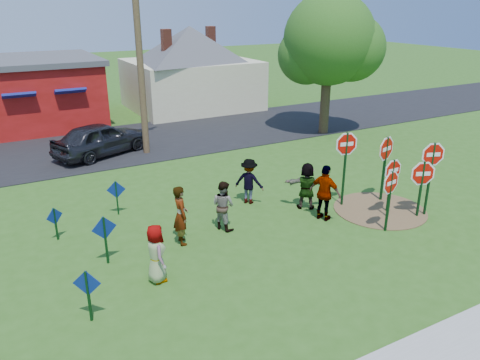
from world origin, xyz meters
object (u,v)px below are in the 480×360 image
object	(u,v)px
stop_sign_a	(390,188)
stop_sign_b	(346,151)
person_b	(181,215)
stop_sign_c	(432,162)
utility_pole	(139,42)
stop_sign_d	(386,153)
person_a	(156,254)
leafy_tree	(331,44)
suv	(101,139)

from	to	relation	value
stop_sign_a	stop_sign_b	xyz separation A→B (m)	(0.10, 2.24, 0.58)
stop_sign_a	person_b	distance (m)	6.50
stop_sign_b	stop_sign_c	distance (m)	2.81
stop_sign_b	person_b	bearing A→B (deg)	-168.86
person_b	utility_pole	size ratio (longest dim) A/B	0.19
stop_sign_b	utility_pole	size ratio (longest dim) A/B	0.29
stop_sign_b	stop_sign_c	world-z (taller)	stop_sign_b
stop_sign_b	stop_sign_d	size ratio (longest dim) A/B	1.10
utility_pole	stop_sign_b	bearing A→B (deg)	-65.90
person_b	stop_sign_c	bearing A→B (deg)	-97.94
stop_sign_d	person_b	distance (m)	7.74
stop_sign_c	utility_pole	world-z (taller)	utility_pole
person_a	person_b	size ratio (longest dim) A/B	0.86
stop_sign_c	person_b	bearing A→B (deg)	-174.99
stop_sign_b	leafy_tree	xyz separation A→B (m)	(5.74, 8.21, 2.74)
stop_sign_b	stop_sign_d	xyz separation A→B (m)	(1.56, -0.35, -0.24)
stop_sign_d	utility_pole	bearing A→B (deg)	106.21
stop_sign_b	suv	bearing A→B (deg)	133.96
suv	utility_pole	size ratio (longest dim) A/B	0.47
stop_sign_a	suv	bearing A→B (deg)	105.92
leafy_tree	person_b	bearing A→B (deg)	-145.75
person_b	utility_pole	distance (m)	10.36
stop_sign_a	utility_pole	world-z (taller)	utility_pole
stop_sign_b	stop_sign_a	bearing A→B (deg)	-80.04
stop_sign_a	person_b	bearing A→B (deg)	148.07
utility_pole	person_b	bearing A→B (deg)	-101.72
suv	utility_pole	distance (m)	4.82
stop_sign_d	suv	size ratio (longest dim) A/B	0.56
stop_sign_a	stop_sign_d	distance (m)	2.54
person_a	suv	xyz separation A→B (m)	(1.29, 11.51, 0.03)
stop_sign_a	stop_sign_b	distance (m)	2.32
suv	stop_sign_d	bearing A→B (deg)	-165.91
person_a	stop_sign_b	bearing A→B (deg)	-78.73
stop_sign_a	stop_sign_c	xyz separation A→B (m)	(2.05, 0.24, 0.43)
utility_pole	stop_sign_a	bearing A→B (deg)	-70.57
stop_sign_b	stop_sign_d	world-z (taller)	stop_sign_b
stop_sign_c	stop_sign_d	size ratio (longest dim) A/B	1.05
person_b	leafy_tree	size ratio (longest dim) A/B	0.25
stop_sign_a	person_a	world-z (taller)	stop_sign_a
stop_sign_a	person_a	xyz separation A→B (m)	(-7.36, 0.78, -0.68)
person_b	stop_sign_b	bearing A→B (deg)	-84.37
person_a	suv	bearing A→B (deg)	-6.26
person_a	utility_pole	size ratio (longest dim) A/B	0.16
suv	utility_pole	bearing A→B (deg)	-131.02
stop_sign_b	leafy_tree	distance (m)	10.38
suv	leafy_tree	xyz separation A→B (m)	(11.90, -1.84, 3.97)
suv	stop_sign_a	bearing A→B (deg)	-176.25
stop_sign_c	leafy_tree	distance (m)	11.27
leafy_tree	stop_sign_b	bearing A→B (deg)	-124.95
stop_sign_d	suv	world-z (taller)	stop_sign_d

